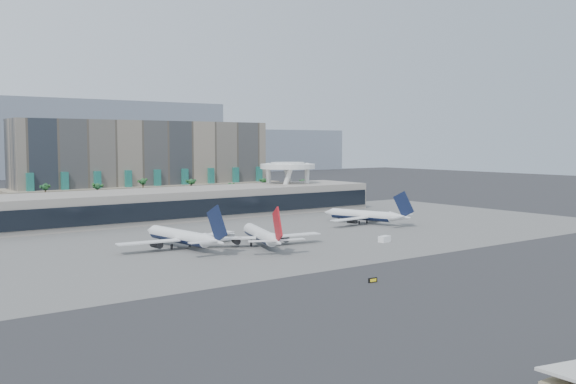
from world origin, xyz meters
TOP-DOWN VIEW (x-y plane):
  - ground at (0.00, 0.00)m, footprint 900.00×900.00m
  - apron_pad at (0.00, 55.00)m, footprint 260.00×130.00m
  - mountain_ridge at (27.88, 470.00)m, footprint 680.00×60.00m
  - hotel at (10.00, 174.41)m, footprint 140.00×30.00m
  - terminal at (0.00, 109.84)m, footprint 170.00×32.50m
  - saucer_structure at (55.00, 116.00)m, footprint 26.00×26.00m
  - palm_row at (7.00, 145.00)m, footprint 157.80×2.80m
  - airliner_left at (-38.29, 40.91)m, footprint 39.85×41.23m
  - airliner_centre at (-17.10, 30.49)m, footprint 37.00×38.28m
  - airliner_right at (44.61, 51.43)m, footprint 36.40×37.67m
  - service_vehicle_a at (-19.38, 46.53)m, footprint 4.92×3.64m
  - service_vehicle_b at (18.50, 14.34)m, footprint 4.22×2.89m
  - taxiway_sign at (-24.78, -25.75)m, footprint 2.40×0.54m

SIDE VIEW (x-z plane):
  - ground at x=0.00m, z-range 0.00..0.00m
  - apron_pad at x=0.00m, z-range 0.00..0.06m
  - taxiway_sign at x=-24.78m, z-range -0.01..1.08m
  - service_vehicle_b at x=18.50m, z-range 0.00..2.00m
  - service_vehicle_a at x=-19.38m, z-range 0.00..2.17m
  - airliner_right at x=44.61m, z-range -3.33..10.11m
  - airliner_centre at x=-17.10m, z-range -3.39..10.30m
  - airliner_left at x=-38.29m, z-range -3.53..10.72m
  - terminal at x=0.00m, z-range -0.73..13.77m
  - palm_row at x=7.00m, z-range 3.95..17.05m
  - hotel at x=10.00m, z-range -4.19..37.81m
  - saucer_structure at x=55.00m, z-range 7.51..29.40m
  - mountain_ridge at x=27.88m, z-range -5.11..64.89m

